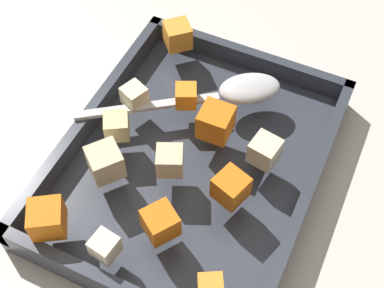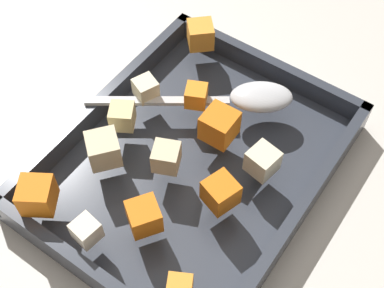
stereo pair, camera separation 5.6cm
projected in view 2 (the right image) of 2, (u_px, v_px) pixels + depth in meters
The scene contains 15 objects.
ground_plane at pixel (194, 185), 0.59m from camera, with size 4.00×4.00×0.00m, color beige.
baking_dish at pixel (192, 165), 0.59m from camera, with size 0.34×0.27×0.04m.
carrot_chunk_corner_nw at pixel (37, 195), 0.51m from camera, with size 0.03×0.03×0.03m, color orange.
carrot_chunk_mid_left at pixel (144, 216), 0.50m from camera, with size 0.03×0.03×0.03m, color orange.
carrot_chunk_near_right at pixel (221, 193), 0.52m from camera, with size 0.03×0.03×0.03m, color orange.
carrot_chunk_corner_ne at pixel (200, 35), 0.64m from camera, with size 0.03×0.03×0.03m, color orange.
carrot_chunk_near_left at pixel (219, 125), 0.56m from camera, with size 0.03×0.03×0.03m, color orange.
carrot_chunk_far_left at pixel (196, 96), 0.59m from camera, with size 0.02×0.02×0.02m, color orange.
potato_chunk_under_handle at pixel (263, 161), 0.54m from camera, with size 0.03×0.03×0.03m, color beige.
potato_chunk_heap_top at pixel (146, 89), 0.60m from camera, with size 0.02×0.02×0.02m, color beige.
potato_chunk_corner_se at pixel (103, 149), 0.55m from camera, with size 0.03×0.03×0.03m, color beige.
potato_chunk_far_right at pixel (122, 116), 0.57m from camera, with size 0.03×0.03×0.03m, color #E0CC89.
potato_chunk_front_center at pixel (166, 157), 0.54m from camera, with size 0.03×0.03×0.03m, color beige.
parsnip_chunk_mid_right at pixel (86, 231), 0.50m from camera, with size 0.02×0.02×0.02m, color silver.
serving_spoon at pixel (249, 97), 0.59m from camera, with size 0.16×0.21×0.02m.
Camera 2 is at (-0.25, -0.17, 0.51)m, focal length 49.45 mm.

